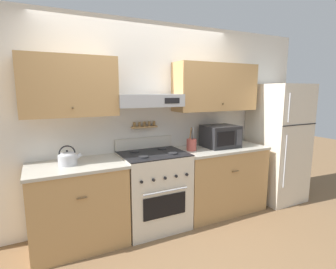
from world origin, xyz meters
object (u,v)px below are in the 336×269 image
at_px(microwave, 220,136).
at_px(utensil_crock, 192,144).
at_px(tea_kettle, 68,158).
at_px(refrigerator, 277,143).
at_px(stove_range, 154,190).

relative_size(microwave, utensil_crock, 1.51).
bearing_deg(tea_kettle, utensil_crock, 0.00).
bearing_deg(refrigerator, tea_kettle, 178.88).
bearing_deg(tea_kettle, stove_range, -0.83).
xyz_separation_m(tea_kettle, utensil_crock, (1.52, 0.00, 0.00)).
height_order(refrigerator, microwave, refrigerator).
xyz_separation_m(stove_range, utensil_crock, (0.55, 0.01, 0.52)).
relative_size(refrigerator, utensil_crock, 5.83).
distance_m(microwave, utensil_crock, 0.48).
distance_m(stove_range, utensil_crock, 0.75).
bearing_deg(microwave, utensil_crock, -177.86).
distance_m(refrigerator, utensil_crock, 1.52).
bearing_deg(utensil_crock, tea_kettle, -180.00).
xyz_separation_m(refrigerator, utensil_crock, (-1.52, 0.06, 0.10)).
xyz_separation_m(refrigerator, tea_kettle, (-3.04, 0.06, 0.10)).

